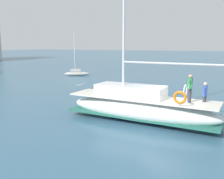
# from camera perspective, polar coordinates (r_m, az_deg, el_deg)

# --- Properties ---
(ground_plane) EXTENTS (400.00, 400.00, 0.00)m
(ground_plane) POSITION_cam_1_polar(r_m,az_deg,el_deg) (15.36, 13.00, -7.81)
(ground_plane) COLOR #38607A
(main_sailboat) EXTENTS (2.55, 9.63, 12.52)m
(main_sailboat) POSITION_cam_1_polar(r_m,az_deg,el_deg) (15.69, 6.23, -3.79)
(main_sailboat) COLOR silver
(main_sailboat) RESTS_ON ground
(moored_sloop_far) EXTENTS (2.73, 3.78, 6.65)m
(moored_sloop_far) POSITION_cam_1_polar(r_m,az_deg,el_deg) (39.09, -7.92, 3.78)
(moored_sloop_far) COLOR #B7B2A8
(moored_sloop_far) RESTS_ON ground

